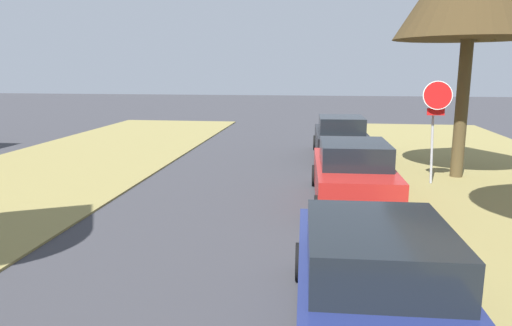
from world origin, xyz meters
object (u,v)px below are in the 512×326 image
Objects in this scene: parked_sedan_black at (340,139)px; stop_sign_far at (436,110)px; parked_sedan_red at (353,175)px; parked_sedan_navy at (374,288)px.

stop_sign_far is at bearing -58.12° from parked_sedan_black.
parked_sedan_red is at bearing -137.40° from stop_sign_far.
parked_sedan_navy is 1.00× the size of parked_sedan_red.
stop_sign_far reaches higher than parked_sedan_red.
stop_sign_far is 0.66× the size of parked_sedan_black.
parked_sedan_navy is (-2.55, -8.46, -1.45)m from stop_sign_far.
parked_sedan_red is at bearing 88.62° from parked_sedan_navy.
parked_sedan_navy is at bearing -106.77° from stop_sign_far.
parked_sedan_navy is 12.40m from parked_sedan_black.
parked_sedan_navy is at bearing -90.44° from parked_sedan_black.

